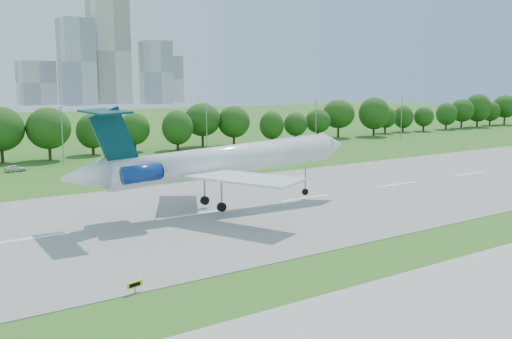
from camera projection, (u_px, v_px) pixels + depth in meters
name	position (u px, v px, depth m)	size (l,w,h in m)	color
ground	(443.00, 235.00, 65.68)	(600.00, 600.00, 0.00)	#2E6019
runway	(306.00, 198.00, 86.09)	(400.00, 45.00, 0.08)	gray
tree_line	(133.00, 128.00, 139.87)	(288.40, 8.40, 10.40)	#382314
light_poles	(140.00, 131.00, 130.29)	(175.90, 0.25, 12.19)	gray
skyline	(105.00, 64.00, 435.71)	(127.00, 52.00, 80.00)	#B2B2B7
airliner	(213.00, 160.00, 76.18)	(42.54, 30.98, 14.07)	white
taxi_sign_left	(135.00, 285.00, 47.52)	(1.45, 0.47, 1.02)	gray
service_vehicle_b	(15.00, 168.00, 111.24)	(1.60, 3.97, 1.35)	silver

